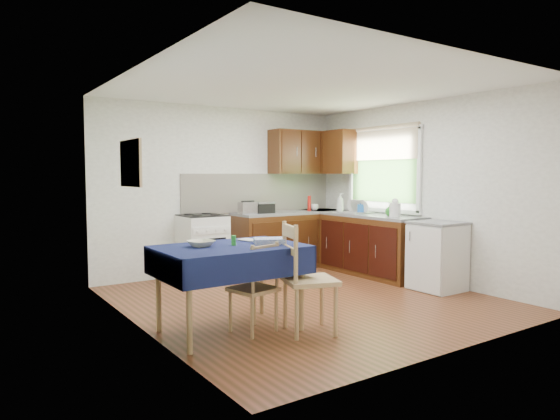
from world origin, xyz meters
TOP-DOWN VIEW (x-y plane):
  - floor at (0.00, 0.00)m, footprint 4.20×4.20m
  - ceiling at (0.00, 0.00)m, footprint 4.00×4.20m
  - wall_back at (0.00, 2.10)m, footprint 4.00×0.02m
  - wall_front at (0.00, -2.10)m, footprint 4.00×0.02m
  - wall_left at (-2.00, 0.00)m, footprint 0.02×4.20m
  - wall_right at (2.00, 0.00)m, footprint 0.02×4.20m
  - base_cabinets at (1.36, 1.26)m, footprint 1.90×2.30m
  - worktop_back at (1.05, 1.80)m, footprint 1.90×0.60m
  - worktop_right at (1.70, 0.65)m, footprint 0.60×1.70m
  - worktop_corner at (1.70, 1.80)m, footprint 0.60×0.60m
  - splashback at (0.65, 2.08)m, footprint 2.70×0.02m
  - upper_cabinets at (1.52, 1.80)m, footprint 1.20×0.85m
  - stove at (-0.50, 1.80)m, footprint 0.60×0.61m
  - window at (1.97, 0.70)m, footprint 0.04×1.48m
  - fridge at (1.70, -0.55)m, footprint 0.58×0.60m
  - corkboard at (-1.97, 0.30)m, footprint 0.04×0.62m
  - dining_table at (-1.32, -0.56)m, footprint 1.35×0.91m
  - chair_far at (-1.14, -0.74)m, footprint 0.45×0.45m
  - chair_near at (-0.76, -0.99)m, footprint 0.58×0.58m
  - toaster at (0.22, 1.74)m, footprint 0.26×0.16m
  - sandwich_press at (0.50, 1.78)m, footprint 0.30×0.26m
  - sauce_bottle at (1.36, 1.72)m, footprint 0.06×0.06m
  - yellow_packet at (0.74, 1.97)m, footprint 0.13×0.09m
  - dish_rack at (1.68, 0.93)m, footprint 0.44×0.34m
  - kettle at (1.65, 0.14)m, footprint 0.15×0.15m
  - cup at (1.47, 1.74)m, footprint 0.14×0.14m
  - soap_bottle_a at (1.66, 1.31)m, footprint 0.16×0.16m
  - soap_bottle_b at (1.68, 0.85)m, footprint 0.13×0.13m
  - soap_bottle_c at (1.71, 0.29)m, footprint 0.18×0.18m
  - plate_bowl at (-1.57, -0.46)m, footprint 0.28×0.28m
  - book at (-1.06, -0.36)m, footprint 0.19×0.23m
  - spice_jar at (-1.28, -0.55)m, footprint 0.05×0.05m
  - tea_towel at (-0.93, -0.63)m, footprint 0.36×0.33m

SIDE VIEW (x-z plane):
  - floor at x=0.00m, z-range 0.00..0.00m
  - base_cabinets at x=1.36m, z-range 0.00..0.86m
  - fridge at x=1.70m, z-range 0.00..0.88m
  - chair_far at x=-1.14m, z-range 0.02..0.88m
  - stove at x=-0.50m, z-range 0.00..0.92m
  - chair_near at x=-0.76m, z-range 0.03..1.07m
  - dining_table at x=-1.32m, z-range 0.30..1.12m
  - book at x=-1.06m, z-range 0.82..0.83m
  - tea_towel at x=-0.93m, z-range 0.82..0.87m
  - plate_bowl at x=-1.57m, z-range 0.82..0.88m
  - spice_jar at x=-1.28m, z-range 0.82..0.91m
  - worktop_back at x=1.05m, z-range 0.86..0.90m
  - worktop_right at x=1.70m, z-range 0.86..0.90m
  - worktop_corner at x=1.70m, z-range 0.86..0.90m
  - dish_rack at x=1.68m, z-range 0.82..1.03m
  - cup at x=1.47m, z-range 0.90..1.00m
  - yellow_packet at x=0.74m, z-range 0.90..1.06m
  - sandwich_press at x=0.50m, z-range 0.90..1.07m
  - toaster at x=0.22m, z-range 0.89..1.09m
  - soap_bottle_c at x=1.71m, z-range 0.90..1.08m
  - soap_bottle_b at x=1.68m, z-range 0.90..1.11m
  - kettle at x=1.65m, z-range 0.89..1.14m
  - sauce_bottle at x=1.36m, z-range 0.90..1.14m
  - soap_bottle_a at x=1.66m, z-range 0.90..1.19m
  - splashback at x=0.65m, z-range 0.90..1.50m
  - wall_back at x=0.00m, z-range 0.00..2.50m
  - wall_front at x=0.00m, z-range 0.00..2.50m
  - wall_left at x=-2.00m, z-range 0.00..2.50m
  - wall_right at x=2.00m, z-range 0.00..2.50m
  - corkboard at x=-1.97m, z-range 1.36..1.83m
  - window at x=1.97m, z-range 1.02..2.28m
  - upper_cabinets at x=1.52m, z-range 1.50..2.20m
  - ceiling at x=0.00m, z-range 2.49..2.51m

